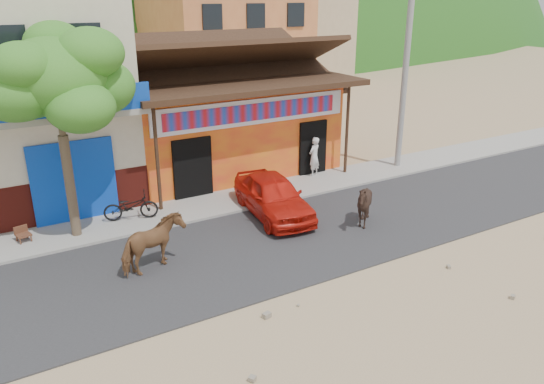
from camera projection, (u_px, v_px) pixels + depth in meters
The scene contains 15 objects.
ground at pixel (318, 284), 13.18m from camera, with size 120.00×120.00×0.00m, color #9E825B.
road at pixel (268, 245), 15.19m from camera, with size 60.00×5.00×0.04m, color #28282B.
sidewalk at pixel (216, 204), 18.00m from camera, with size 60.00×2.00×0.12m, color gray.
dance_club at pixel (218, 124), 21.56m from camera, with size 8.00×6.00×3.60m, color orange.
cafe_building at pixel (9, 100), 17.40m from camera, with size 7.00×6.00×7.00m, color beige.
apartment_front at pixel (222, 5), 34.68m from camera, with size 9.00×9.00×12.00m, color #CC723F.
apartment_rear at pixel (290, 15), 44.13m from camera, with size 8.00×8.00×10.00m, color tan.
tree at pixel (63, 135), 14.58m from camera, with size 3.00×3.00×6.00m, color #2D721E, non-canonical shape.
utility_pole at pixel (406, 67), 20.45m from camera, with size 0.24×0.24×8.00m, color gray.
cow_tan at pixel (153, 244), 13.57m from camera, with size 0.78×1.71×1.44m, color brown.
cow_dark at pixel (364, 205), 16.17m from camera, with size 1.12×1.26×1.39m, color black.
red_car at pixel (273, 196), 16.96m from camera, with size 1.57×3.91×1.33m, color red.
scooter at pixel (131, 206), 16.52m from camera, with size 0.58×1.66×0.87m, color black.
pedestrian at pixel (314, 157), 20.41m from camera, with size 0.55×0.36×1.52m, color silver.
cafe_chair_right at pixel (22, 228), 15.06m from camera, with size 0.38×0.38×0.81m, color #4B2719, non-canonical shape.
Camera 1 is at (-6.81, -9.35, 6.82)m, focal length 35.00 mm.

